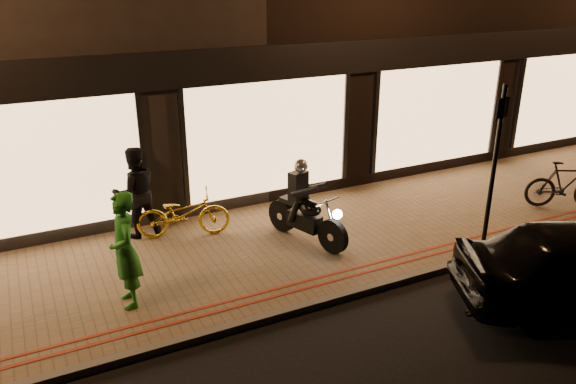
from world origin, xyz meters
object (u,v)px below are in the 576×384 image
object	(u,v)px
bicycle_gold	(183,214)
sign_post	(495,160)
person_green	(125,250)
motorcycle	(305,210)

from	to	relation	value
bicycle_gold	sign_post	bearing A→B (deg)	-105.15
sign_post	bicycle_gold	world-z (taller)	sign_post
bicycle_gold	person_green	world-z (taller)	person_green
motorcycle	bicycle_gold	distance (m)	2.32
sign_post	person_green	world-z (taller)	sign_post
motorcycle	bicycle_gold	world-z (taller)	motorcycle
motorcycle	person_green	world-z (taller)	person_green
motorcycle	sign_post	bearing A→B (deg)	-48.96
sign_post	person_green	distance (m)	6.36
motorcycle	person_green	bearing A→B (deg)	173.66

